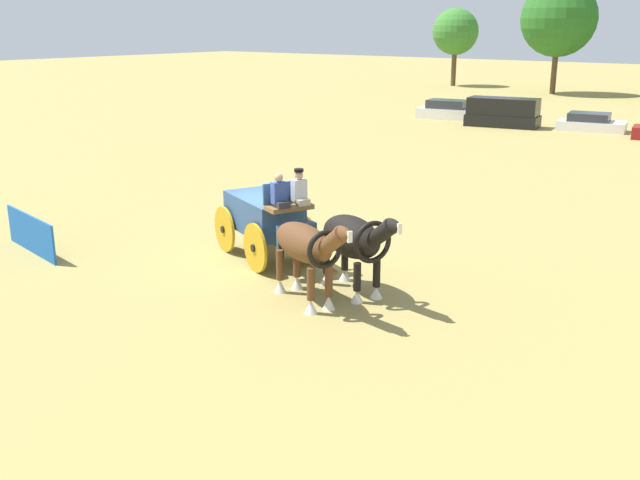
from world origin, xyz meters
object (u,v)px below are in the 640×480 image
at_px(show_wagon, 267,217).
at_px(parked_vehicle_b, 503,113).
at_px(parked_vehicle_c, 591,123).
at_px(parked_vehicle_a, 449,111).
at_px(draft_horse_off, 307,247).
at_px(draft_horse_near, 354,240).

height_order(show_wagon, parked_vehicle_b, show_wagon).
height_order(parked_vehicle_b, parked_vehicle_c, parked_vehicle_b).
height_order(parked_vehicle_a, parked_vehicle_c, parked_vehicle_a).
relative_size(show_wagon, parked_vehicle_b, 1.15).
bearing_deg(draft_horse_off, draft_horse_near, 68.33).
bearing_deg(draft_horse_near, draft_horse_off, -111.67).
height_order(draft_horse_near, parked_vehicle_a, draft_horse_near).
height_order(show_wagon, draft_horse_off, show_wagon).
relative_size(draft_horse_near, parked_vehicle_c, 0.71).
bearing_deg(parked_vehicle_c, show_wagon, -87.86).
distance_m(draft_horse_near, draft_horse_off, 1.30).
relative_size(draft_horse_off, parked_vehicle_c, 0.74).
relative_size(draft_horse_near, parked_vehicle_a, 0.66).
height_order(draft_horse_near, parked_vehicle_c, draft_horse_near).
distance_m(draft_horse_off, parked_vehicle_c, 32.95).
height_order(draft_horse_off, parked_vehicle_b, draft_horse_off).
xyz_separation_m(draft_horse_near, parked_vehicle_c, (-4.57, 31.47, -0.88)).
xyz_separation_m(draft_horse_near, draft_horse_off, (-0.48, -1.21, 0.02)).
bearing_deg(parked_vehicle_a, draft_horse_off, -67.31).
relative_size(show_wagon, parked_vehicle_c, 1.30).
bearing_deg(parked_vehicle_c, draft_horse_off, -82.87).
relative_size(parked_vehicle_a, parked_vehicle_c, 1.09).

